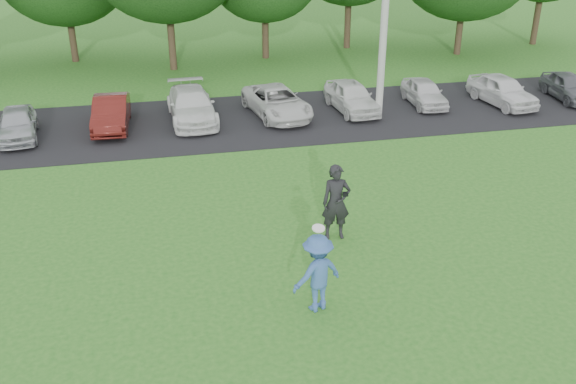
# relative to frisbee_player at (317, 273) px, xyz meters

# --- Properties ---
(ground) EXTENTS (100.00, 100.00, 0.00)m
(ground) POSITION_rel_frisbee_player_xyz_m (0.06, -0.25, -0.90)
(ground) COLOR #26661D
(ground) RESTS_ON ground
(parking_lot) EXTENTS (32.00, 6.50, 0.03)m
(parking_lot) POSITION_rel_frisbee_player_xyz_m (0.06, 12.75, -0.89)
(parking_lot) COLOR black
(parking_lot) RESTS_ON ground
(frisbee_player) EXTENTS (1.32, 1.02, 2.03)m
(frisbee_player) POSITION_rel_frisbee_player_xyz_m (0.00, 0.00, 0.00)
(frisbee_player) COLOR #385E9F
(frisbee_player) RESTS_ON ground
(camera_bystander) EXTENTS (0.78, 0.55, 2.03)m
(camera_bystander) POSITION_rel_frisbee_player_xyz_m (1.27, 2.97, 0.11)
(camera_bystander) COLOR black
(camera_bystander) RESTS_ON ground
(parked_cars) EXTENTS (30.28, 4.89, 1.25)m
(parked_cars) POSITION_rel_frisbee_player_xyz_m (-0.98, 12.85, -0.28)
(parked_cars) COLOR silver
(parked_cars) RESTS_ON parking_lot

